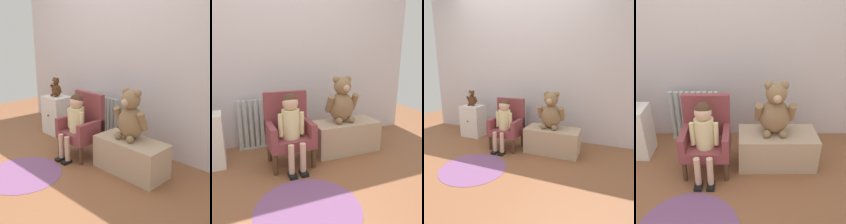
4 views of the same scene
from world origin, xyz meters
The scene contains 10 objects.
ground_plane centered at (0.00, 0.00, 0.00)m, with size 6.00×6.00×0.00m, color brown.
back_wall centered at (0.00, 1.21, 1.20)m, with size 3.80×0.05×2.40m, color silver.
radiator centered at (-0.19, 1.09, 0.29)m, with size 0.56×0.05×0.59m.
small_dresser centered at (-0.79, 0.80, 0.27)m, with size 0.36×0.31×0.54m.
child_armchair centered at (0.01, 0.59, 0.35)m, with size 0.44×0.37×0.73m.
child_figure centered at (0.01, 0.48, 0.48)m, with size 0.25×0.35×0.74m.
low_bench centered at (0.68, 0.64, 0.17)m, with size 0.75×0.36×0.35m, color tan.
large_teddy_bear centered at (0.64, 0.67, 0.58)m, with size 0.38×0.26×0.52m.
small_teddy_bear centered at (-0.80, 0.81, 0.65)m, with size 0.19×0.13×0.26m.
floor_rug centered at (-0.06, -0.17, 0.00)m, with size 0.79×0.79×0.01m, color #7B4B78.
Camera 3 is at (1.39, -1.93, 1.19)m, focal length 32.00 mm.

